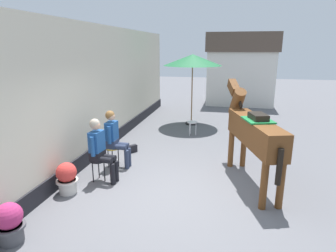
% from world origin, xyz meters
% --- Properties ---
extents(ground_plane, '(40.00, 40.00, 0.00)m').
position_xyz_m(ground_plane, '(0.00, 3.00, 0.00)').
color(ground_plane, slate).
extents(pub_facade_wall, '(0.34, 14.00, 3.40)m').
position_xyz_m(pub_facade_wall, '(-2.55, 1.50, 1.54)').
color(pub_facade_wall, beige).
rests_on(pub_facade_wall, ground_plane).
extents(distant_cottage, '(3.40, 2.60, 3.50)m').
position_xyz_m(distant_cottage, '(1.40, 10.19, 1.80)').
color(distant_cottage, silver).
rests_on(distant_cottage, ground_plane).
extents(seated_visitor_near, '(0.61, 0.49, 1.39)m').
position_xyz_m(seated_visitor_near, '(-1.67, 0.21, 0.78)').
color(seated_visitor_near, black).
rests_on(seated_visitor_near, ground_plane).
extents(seated_visitor_far, '(0.61, 0.49, 1.39)m').
position_xyz_m(seated_visitor_far, '(-1.67, 1.03, 0.78)').
color(seated_visitor_far, gold).
rests_on(seated_visitor_far, ground_plane).
extents(saddled_horse_center, '(1.17, 2.90, 2.06)m').
position_xyz_m(saddled_horse_center, '(1.47, 0.87, 1.16)').
color(saddled_horse_center, brown).
rests_on(saddled_horse_center, ground_plane).
extents(flower_planter_near, '(0.43, 0.43, 0.64)m').
position_xyz_m(flower_planter_near, '(-2.09, -2.00, 0.33)').
color(flower_planter_near, '#4C4C51').
rests_on(flower_planter_near, ground_plane).
extents(flower_planter_middle, '(0.43, 0.43, 0.64)m').
position_xyz_m(flower_planter_middle, '(-2.10, -0.44, 0.33)').
color(flower_planter_middle, beige).
rests_on(flower_planter_middle, ground_plane).
extents(cafe_parasol, '(2.10, 2.10, 2.58)m').
position_xyz_m(cafe_parasol, '(-0.41, 5.41, 2.36)').
color(cafe_parasol, black).
rests_on(cafe_parasol, ground_plane).
extents(spare_stool_white, '(0.32, 0.32, 0.46)m').
position_xyz_m(spare_stool_white, '(-0.20, 4.01, 0.40)').
color(spare_stool_white, white).
rests_on(spare_stool_white, ground_plane).
extents(satchel_bag, '(0.27, 0.29, 0.20)m').
position_xyz_m(satchel_bag, '(-1.61, 2.04, 0.10)').
color(satchel_bag, black).
rests_on(satchel_bag, ground_plane).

